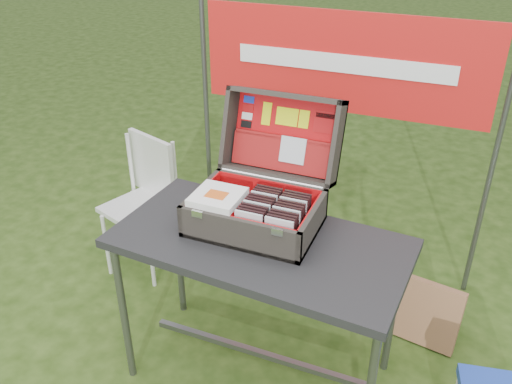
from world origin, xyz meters
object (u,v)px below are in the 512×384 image
at_px(chair, 140,210).
at_px(suitcase, 260,172).
at_px(table, 259,310).
at_px(cardboard_box, 428,314).

bearing_deg(chair, suitcase, -2.94).
distance_m(table, suitcase, 0.67).
bearing_deg(table, suitcase, 115.64).
height_order(table, suitcase, suitcase).
height_order(suitcase, cardboard_box, suitcase).
distance_m(chair, cardboard_box, 1.76).
distance_m(suitcase, cardboard_box, 1.24).
bearing_deg(chair, table, -8.60).
bearing_deg(suitcase, chair, 157.51).
relative_size(table, chair, 1.54).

